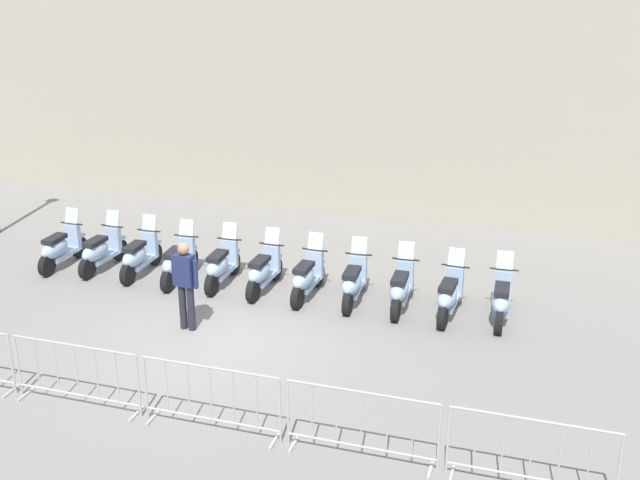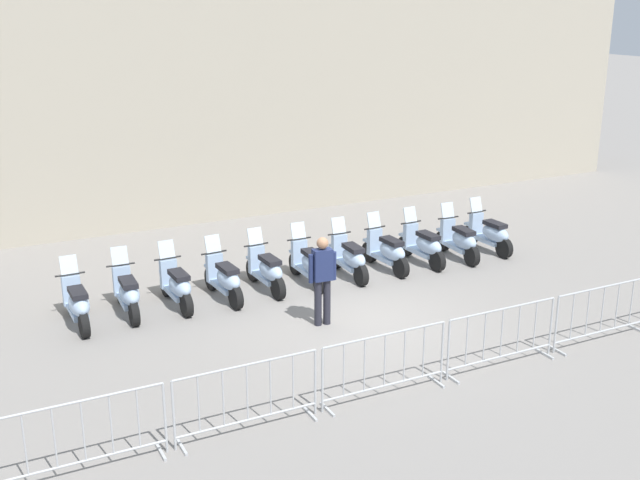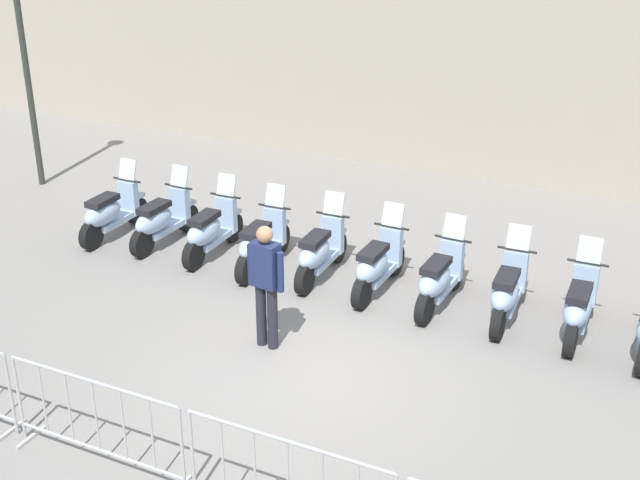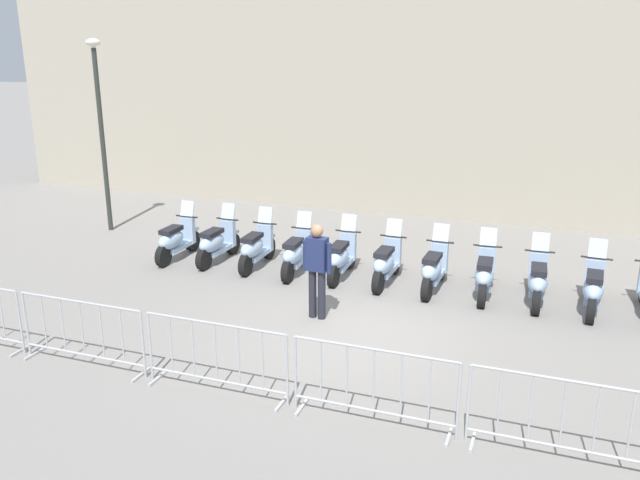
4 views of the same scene
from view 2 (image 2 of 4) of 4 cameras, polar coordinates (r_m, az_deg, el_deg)
name	(u,v)px [view 2 (image 2 of 4)]	position (r m, az deg, el deg)	size (l,w,h in m)	color
ground_plane	(365,324)	(15.06, 3.30, -6.12)	(120.00, 120.00, 0.00)	gray
motorcycle_0	(77,304)	(15.46, -17.17, -4.45)	(0.56, 1.73, 1.24)	black
motorcycle_1	(127,293)	(15.73, -13.77, -3.78)	(0.58, 1.73, 1.24)	black
motorcycle_2	(177,286)	(15.93, -10.32, -3.28)	(0.56, 1.72, 1.24)	black
motorcycle_3	(225,279)	(16.14, -6.93, -2.84)	(0.56, 1.72, 1.24)	black
motorcycle_4	(267,270)	(16.55, -3.88, -2.22)	(0.56, 1.72, 1.24)	black
motorcycle_5	(309,264)	(16.90, -0.80, -1.76)	(0.56, 1.73, 1.24)	black
motorcycle_6	(350,258)	(17.29, 2.16, -1.32)	(0.57, 1.73, 1.24)	black
motorcycle_7	(387,251)	(17.79, 4.88, -0.83)	(0.56, 1.72, 1.24)	black
motorcycle_8	(423,245)	(18.29, 7.49, -0.39)	(0.56, 1.72, 1.24)	black
motorcycle_9	(459,241)	(18.78, 10.05, -0.04)	(0.59, 1.72, 1.24)	black
motorcycle_10	(490,234)	(19.45, 12.18, 0.44)	(0.56, 1.72, 1.24)	black
barrier_segment_0	(84,437)	(10.93, -16.73, -13.52)	(2.18, 0.57, 1.07)	#B2B5B7
barrier_segment_1	(247,398)	(11.43, -5.28, -11.35)	(2.18, 0.57, 1.07)	#B2B5B7
barrier_segment_2	(385,366)	(12.33, 4.70, -9.06)	(2.18, 0.57, 1.07)	#B2B5B7
barrier_segment_3	(501,338)	(13.55, 12.99, -6.93)	(2.18, 0.57, 1.07)	#B2B5B7
barrier_segment_4	(602,314)	(15.02, 19.74, -5.07)	(2.18, 0.57, 1.07)	#B2B5B7
officer_near_row_end	(322,276)	(14.68, 0.18, -2.61)	(0.54, 0.28, 1.73)	#23232D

